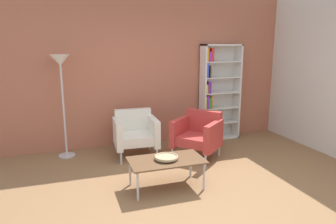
{
  "coord_description": "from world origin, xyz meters",
  "views": [
    {
      "loc": [
        -1.5,
        -3.29,
        1.92
      ],
      "look_at": [
        -0.11,
        0.84,
        0.95
      ],
      "focal_mm": 33.23,
      "sensor_mm": 36.0,
      "label": 1
    }
  ],
  "objects_px": {
    "bookshelf_tall": "(216,93)",
    "floor_lamp_torchiere": "(61,73)",
    "armchair_corner_red": "(198,134)",
    "coffee_table_low": "(166,162)",
    "armchair_near_window": "(135,132)",
    "decorative_bowl": "(166,157)"
  },
  "relations": [
    {
      "from": "coffee_table_low",
      "to": "armchair_near_window",
      "type": "bearing_deg",
      "value": 94.85
    },
    {
      "from": "bookshelf_tall",
      "to": "armchair_near_window",
      "type": "bearing_deg",
      "value": -165.06
    },
    {
      "from": "armchair_corner_red",
      "to": "coffee_table_low",
      "type": "bearing_deg",
      "value": -84.01
    },
    {
      "from": "coffee_table_low",
      "to": "armchair_near_window",
      "type": "xyz_separation_m",
      "value": [
        -0.12,
        1.36,
        0.05
      ]
    },
    {
      "from": "coffee_table_low",
      "to": "armchair_near_window",
      "type": "distance_m",
      "value": 1.36
    },
    {
      "from": "bookshelf_tall",
      "to": "armchair_corner_red",
      "type": "relative_size",
      "value": 2.0
    },
    {
      "from": "floor_lamp_torchiere",
      "to": "armchair_near_window",
      "type": "bearing_deg",
      "value": -15.98
    },
    {
      "from": "floor_lamp_torchiere",
      "to": "decorative_bowl",
      "type": "bearing_deg",
      "value": -53.24
    },
    {
      "from": "armchair_near_window",
      "to": "armchair_corner_red",
      "type": "bearing_deg",
      "value": -20.01
    },
    {
      "from": "coffee_table_low",
      "to": "bookshelf_tall",
      "type": "bearing_deg",
      "value": 47.85
    },
    {
      "from": "bookshelf_tall",
      "to": "armchair_near_window",
      "type": "relative_size",
      "value": 2.44
    },
    {
      "from": "bookshelf_tall",
      "to": "floor_lamp_torchiere",
      "type": "xyz_separation_m",
      "value": [
        -2.92,
        -0.15,
        0.51
      ]
    },
    {
      "from": "coffee_table_low",
      "to": "armchair_corner_red",
      "type": "xyz_separation_m",
      "value": [
        0.88,
        0.94,
        0.05
      ]
    },
    {
      "from": "floor_lamp_torchiere",
      "to": "armchair_corner_red",
      "type": "bearing_deg",
      "value": -19.33
    },
    {
      "from": "bookshelf_tall",
      "to": "floor_lamp_torchiere",
      "type": "height_order",
      "value": "bookshelf_tall"
    },
    {
      "from": "decorative_bowl",
      "to": "bookshelf_tall",
      "type": "bearing_deg",
      "value": 47.85
    },
    {
      "from": "bookshelf_tall",
      "to": "floor_lamp_torchiere",
      "type": "distance_m",
      "value": 2.97
    },
    {
      "from": "armchair_corner_red",
      "to": "floor_lamp_torchiere",
      "type": "distance_m",
      "value": 2.49
    },
    {
      "from": "armchair_near_window",
      "to": "floor_lamp_torchiere",
      "type": "xyz_separation_m",
      "value": [
        -1.14,
        0.33,
        1.03
      ]
    },
    {
      "from": "armchair_corner_red",
      "to": "armchair_near_window",
      "type": "height_order",
      "value": "same"
    },
    {
      "from": "bookshelf_tall",
      "to": "armchair_corner_red",
      "type": "xyz_separation_m",
      "value": [
        -0.78,
        -0.9,
        -0.53
      ]
    },
    {
      "from": "armchair_corner_red",
      "to": "bookshelf_tall",
      "type": "bearing_deg",
      "value": 98.17
    }
  ]
}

